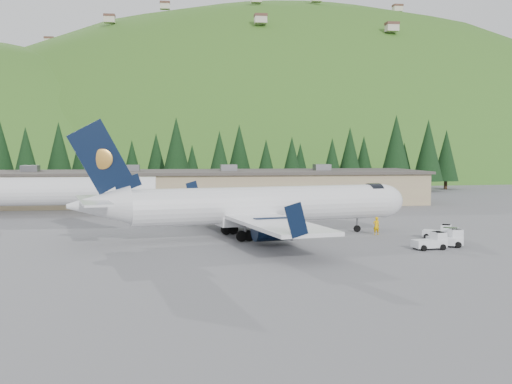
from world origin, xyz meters
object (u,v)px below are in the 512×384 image
object	(u,v)px
baggage_tug_b	(439,232)
ramp_worker	(376,226)
baggage_tug_c	(449,238)
baggage_tug_d	(448,239)
second_airliner	(45,190)
terminal_building	(197,187)
airliner	(255,206)
baggage_tug_a	(432,242)

from	to	relation	value
baggage_tug_b	ramp_worker	xyz separation A→B (m)	(-5.21, 3.36, 0.29)
baggage_tug_c	baggage_tug_d	bearing A→B (deg)	179.01
second_airliner	baggage_tug_d	xyz separation A→B (m)	(40.10, -30.60, -2.62)
baggage_tug_d	ramp_worker	size ratio (longest dim) A/B	1.68
second_airliner	baggage_tug_c	bearing A→B (deg)	-36.27
baggage_tug_b	terminal_building	size ratio (longest dim) A/B	0.04
airliner	baggage_tug_b	distance (m)	18.07
terminal_building	baggage_tug_d	bearing A→B (deg)	-66.58
baggage_tug_b	ramp_worker	distance (m)	6.21
baggage_tug_c	terminal_building	bearing A→B (deg)	55.87
airliner	terminal_building	xyz separation A→B (m)	(-4.03, 38.20, -0.41)
ramp_worker	baggage_tug_a	bearing A→B (deg)	97.47
airliner	baggage_tug_d	distance (m)	18.36
ramp_worker	second_airliner	bearing A→B (deg)	-34.90
airliner	baggage_tug_c	size ratio (longest dim) A/B	10.78
airliner	second_airliner	world-z (taller)	second_airliner
airliner	baggage_tug_d	xyz separation A→B (m)	(16.16, -8.40, -2.33)
baggage_tug_d	ramp_worker	distance (m)	9.16
baggage_tug_d	ramp_worker	world-z (taller)	ramp_worker
baggage_tug_c	baggage_tug_b	bearing A→B (deg)	19.25
baggage_tug_a	baggage_tug_b	distance (m)	7.01
baggage_tug_b	baggage_tug_c	world-z (taller)	baggage_tug_c
airliner	baggage_tug_c	bearing A→B (deg)	-36.02
baggage_tug_a	baggage_tug_c	distance (m)	3.16
airliner	baggage_tug_a	size ratio (longest dim) A/B	11.59
airliner	baggage_tug_a	bearing A→B (deg)	-45.48
second_airliner	terminal_building	world-z (taller)	second_airliner
airliner	baggage_tug_c	distance (m)	18.47
second_airliner	ramp_worker	xyz separation A→B (m)	(36.31, -22.27, -2.41)
second_airliner	baggage_tug_d	size ratio (longest dim) A/B	8.98
terminal_building	ramp_worker	bearing A→B (deg)	-66.81
baggage_tug_c	second_airliner	bearing A→B (deg)	85.27
second_airliner	terminal_building	distance (m)	25.55
baggage_tug_a	baggage_tug_b	xyz separation A→B (m)	(3.39, 6.14, -0.05)
baggage_tug_a	ramp_worker	xyz separation A→B (m)	(-1.82, 9.50, 0.25)
baggage_tug_a	baggage_tug_c	bearing A→B (deg)	30.20
baggage_tug_d	terminal_building	bearing A→B (deg)	119.11
airliner	terminal_building	bearing A→B (deg)	84.52
terminal_building	baggage_tug_c	bearing A→B (deg)	-65.68
airliner	baggage_tug_b	bearing A→B (deg)	-22.54
baggage_tug_b	baggage_tug_c	size ratio (longest dim) A/B	0.91
terminal_building	ramp_worker	distance (m)	41.67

